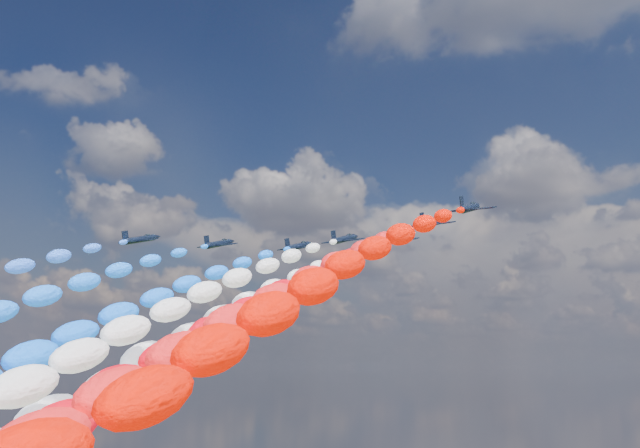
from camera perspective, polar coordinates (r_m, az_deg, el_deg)
The scene contains 14 objects.
jet_0 at distance 156.86m, azimuth -13.32°, elevation -1.13°, with size 8.56×11.47×2.53m, color black, non-canonical shape.
jet_1 at distance 159.54m, azimuth -7.61°, elevation -1.48°, with size 8.56×11.47×2.53m, color black, non-canonical shape.
jet_2 at distance 161.41m, azimuth -1.64°, elevation -1.68°, with size 8.56×11.47×2.53m, color black, non-canonical shape.
trail_2 at distance 114.10m, azimuth -16.31°, elevation -8.27°, with size 5.57×109.58×45.69m, color #1467FF, non-canonical shape.
jet_3 at distance 152.35m, azimuth 1.82°, elevation -1.14°, with size 8.56×11.47×2.53m, color black, non-canonical shape.
trail_3 at distance 102.87m, azimuth -12.63°, elevation -8.23°, with size 5.57×109.58×45.69m, color white, non-canonical shape.
jet_4 at distance 167.21m, azimuth 3.28°, elevation -1.98°, with size 8.56×11.47×2.53m, color black, non-canonical shape.
trail_4 at distance 116.60m, azimuth -8.75°, elevation -8.62°, with size 5.57×109.58×45.69m, color white, non-canonical shape.
jet_5 at distance 152.17m, azimuth 5.85°, elevation -1.08°, with size 8.56×11.47×2.53m, color black, non-canonical shape.
trail_5 at distance 100.20m, azimuth -6.71°, elevation -8.35°, with size 5.57×109.58×45.69m, color red, non-canonical shape.
jet_6 at distance 136.37m, azimuth 8.37°, elevation 0.10°, with size 8.56×11.47×2.53m, color black, non-canonical shape.
trail_6 at distance 83.13m, azimuth -5.05°, elevation -7.92°, with size 5.57×109.58×45.69m, color red, non-canonical shape.
jet_7 at distance 124.81m, azimuth 11.13°, elevation 1.19°, with size 8.56×11.47×2.53m, color black, non-canonical shape.
trail_7 at distance 70.19m, azimuth -2.47°, elevation -7.45°, with size 5.57×109.58×45.69m, color #F60F01, non-canonical shape.
Camera 1 is at (69.00, -122.86, 73.72)m, focal length 42.72 mm.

